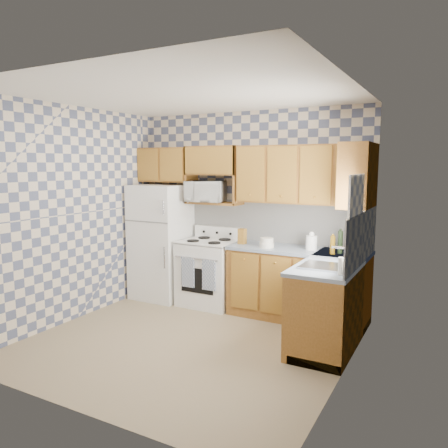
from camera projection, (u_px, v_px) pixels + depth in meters
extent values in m
plane|color=#8A7958|center=(189.00, 342.00, 4.89)|extent=(3.40, 3.40, 0.00)
cube|color=#4F5879|center=(249.00, 210.00, 6.11)|extent=(3.40, 0.02, 2.70)
cube|color=#4F5879|center=(346.00, 235.00, 3.92)|extent=(0.02, 3.20, 2.70)
cube|color=white|center=(276.00, 222.00, 5.93)|extent=(2.60, 0.02, 0.56)
cube|color=white|center=(362.00, 238.00, 4.64)|extent=(0.02, 1.60, 0.56)
cube|color=white|center=(161.00, 242.00, 6.47)|extent=(0.75, 0.70, 1.68)
cube|color=white|center=(209.00, 273.00, 6.17)|extent=(0.76, 0.65, 0.90)
cube|color=silver|center=(209.00, 242.00, 6.11)|extent=(0.76, 0.65, 0.02)
cube|color=white|center=(218.00, 232.00, 6.33)|extent=(0.76, 0.08, 0.17)
cube|color=navy|center=(188.00, 272.00, 5.92)|extent=(0.19, 0.02, 0.41)
cube|color=navy|center=(209.00, 275.00, 5.76)|extent=(0.19, 0.02, 0.41)
cube|color=brown|center=(298.00, 285.00, 5.58)|extent=(1.75, 0.60, 0.88)
cube|color=brown|center=(332.00, 303.00, 4.88)|extent=(0.60, 1.60, 0.88)
cube|color=slate|center=(298.00, 250.00, 5.52)|extent=(1.77, 0.63, 0.04)
cube|color=slate|center=(333.00, 263.00, 4.82)|extent=(0.63, 1.60, 0.04)
cube|color=brown|center=(304.00, 174.00, 5.51)|extent=(1.75, 0.33, 0.74)
cube|color=brown|center=(166.00, 165.00, 6.49)|extent=(0.82, 0.33, 0.50)
cube|color=brown|center=(358.00, 175.00, 5.02)|extent=(0.33, 0.70, 0.74)
cube|color=brown|center=(214.00, 203.00, 6.17)|extent=(0.80, 0.33, 0.03)
imported|color=white|center=(206.00, 191.00, 6.15)|extent=(0.60, 0.47, 0.30)
cube|color=#B7B7BC|center=(325.00, 267.00, 4.51)|extent=(0.48, 0.40, 0.03)
cube|color=silver|center=(356.00, 218.00, 4.30)|extent=(0.02, 0.66, 0.86)
cylinder|color=black|center=(340.00, 242.00, 5.21)|extent=(0.06, 0.06, 0.27)
cylinder|color=black|center=(348.00, 244.00, 5.11)|extent=(0.06, 0.06, 0.25)
cylinder|color=brown|center=(354.00, 244.00, 5.17)|extent=(0.06, 0.06, 0.23)
cylinder|color=brown|center=(333.00, 245.00, 5.17)|extent=(0.06, 0.06, 0.22)
cube|color=brown|center=(242.00, 236.00, 5.84)|extent=(0.10, 0.10, 0.20)
cylinder|color=white|center=(311.00, 243.00, 5.43)|extent=(0.14, 0.14, 0.18)
cylinder|color=beige|center=(341.00, 266.00, 4.19)|extent=(0.06, 0.06, 0.17)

